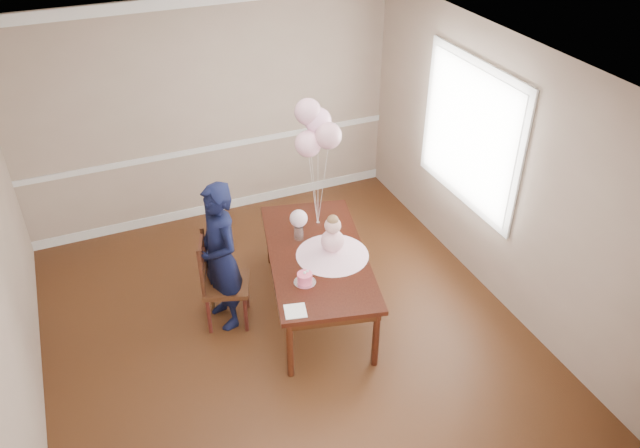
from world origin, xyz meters
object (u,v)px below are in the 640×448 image
(birthday_cake, at_px, (305,278))
(dining_chair_seat, at_px, (226,285))
(woman, at_px, (220,257))
(dining_table_top, at_px, (317,255))

(birthday_cake, height_order, dining_chair_seat, birthday_cake)
(birthday_cake, bearing_deg, woman, 137.81)
(woman, bearing_deg, birthday_cake, 36.46)
(birthday_cake, xyz_separation_m, woman, (-0.63, 0.58, 0.02))
(birthday_cake, bearing_deg, dining_chair_seat, 137.50)
(dining_chair_seat, height_order, woman, woman)
(dining_chair_seat, bearing_deg, woman, 164.87)
(dining_table_top, xyz_separation_m, woman, (-0.91, 0.21, 0.10))
(birthday_cake, relative_size, woman, 0.09)
(birthday_cake, distance_m, woman, 0.86)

